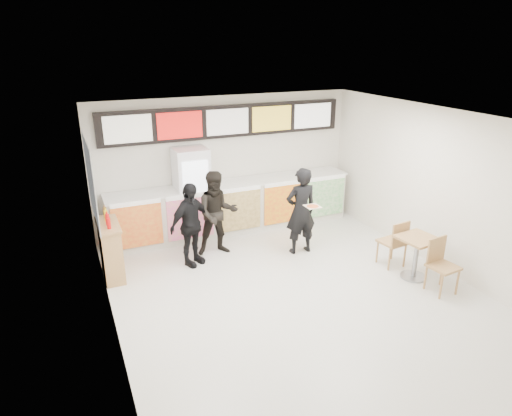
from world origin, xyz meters
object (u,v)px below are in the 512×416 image
customer_main (301,211)px  condiment_ledge (111,250)px  service_counter (233,207)px  drinks_fridge (192,194)px  customer_left (217,214)px  cafe_table (417,250)px  customer_mid (190,225)px

customer_main → condiment_ledge: customer_main is taller
service_counter → drinks_fridge: drinks_fridge is taller
customer_main → customer_left: customer_main is taller
customer_main → cafe_table: 2.31m
service_counter → drinks_fridge: 1.03m
customer_left → cafe_table: size_ratio=1.04×
customer_main → customer_mid: size_ratio=1.09×
drinks_fridge → customer_main: drinks_fridge is taller
customer_mid → cafe_table: (3.60, -2.15, -0.27)m
customer_mid → drinks_fridge: bearing=44.5°
condiment_ledge → drinks_fridge: bearing=31.4°
service_counter → cafe_table: service_counter is taller
drinks_fridge → cafe_table: size_ratio=1.20×
service_counter → customer_main: 1.84m
customer_main → condiment_ledge: bearing=-5.6°
customer_left → condiment_ledge: bearing=-168.4°
service_counter → drinks_fridge: (-0.93, 0.02, 0.43)m
service_counter → condiment_ledge: 3.04m
condiment_ledge → customer_mid: bearing=-4.4°
condiment_ledge → cafe_table: bearing=-24.0°
drinks_fridge → cafe_table: 4.70m
drinks_fridge → cafe_table: (3.20, -3.41, -0.44)m
drinks_fridge → service_counter: bearing=-1.0°
service_counter → customer_main: (0.84, -1.60, 0.33)m
customer_left → service_counter: bearing=61.7°
customer_left → cafe_table: (2.98, -2.41, -0.31)m
drinks_fridge → condiment_ledge: 2.26m
customer_main → cafe_table: bearing=129.9°
drinks_fridge → customer_left: (0.22, -1.00, -0.13)m
condiment_ledge → service_counter: bearing=21.9°
drinks_fridge → customer_left: size_ratio=1.15×
customer_left → cafe_table: bearing=-31.3°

